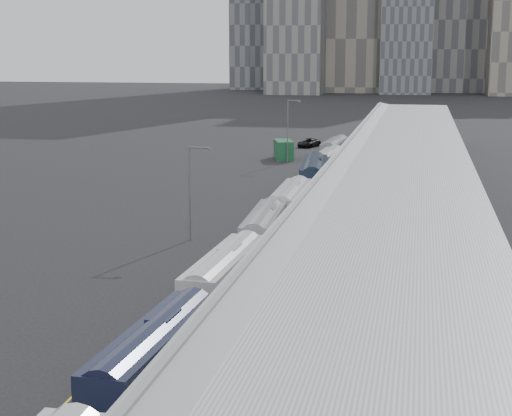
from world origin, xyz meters
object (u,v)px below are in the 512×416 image
(bus_3, at_px, (265,233))
(street_lamp_far, at_px, (289,127))
(street_lamp_near, at_px, (192,186))
(shipping_container, at_px, (284,150))
(bus_4, at_px, (291,207))
(bus_5, at_px, (314,179))
(bus_2, at_px, (225,282))
(bus_6, at_px, (328,166))
(bus_1, at_px, (155,364))
(bus_7, at_px, (335,152))
(suv, at_px, (309,143))

(bus_3, height_order, street_lamp_far, street_lamp_far)
(street_lamp_near, relative_size, shipping_container, 1.52)
(shipping_container, bearing_deg, bus_4, -96.42)
(bus_3, distance_m, bus_5, 27.83)
(bus_2, bearing_deg, shipping_container, 98.84)
(bus_3, height_order, bus_4, bus_4)
(bus_2, relative_size, bus_3, 1.02)
(bus_4, bearing_deg, bus_6, 88.62)
(bus_1, relative_size, street_lamp_far, 1.30)
(bus_4, bearing_deg, bus_1, -91.16)
(bus_3, bearing_deg, street_lamp_far, 94.47)
(bus_1, height_order, shipping_container, bus_1)
(bus_7, height_order, suv, bus_7)
(suv, bearing_deg, bus_6, -59.49)
(street_lamp_far, relative_size, shipping_container, 1.71)
(bus_2, distance_m, street_lamp_far, 67.93)
(bus_5, distance_m, bus_7, 27.21)
(bus_2, distance_m, bus_4, 25.71)
(bus_6, relative_size, street_lamp_far, 1.33)
(bus_5, height_order, suv, bus_5)
(bus_5, xyz_separation_m, shipping_container, (-8.67, 29.09, -0.26))
(bus_2, relative_size, bus_6, 1.00)
(bus_4, xyz_separation_m, street_lamp_near, (-7.27, -9.00, 3.30))
(street_lamp_near, distance_m, shipping_container, 54.72)
(bus_3, bearing_deg, bus_5, 86.37)
(street_lamp_far, bearing_deg, street_lamp_near, -90.13)
(bus_2, relative_size, shipping_container, 2.25)
(bus_2, xyz_separation_m, street_lamp_far, (-7.02, 67.46, 3.87))
(bus_7, bearing_deg, bus_1, -86.33)
(bus_1, height_order, bus_2, bus_2)
(suv, bearing_deg, bus_1, -67.96)
(shipping_container, bearing_deg, bus_7, -30.15)
(bus_5, height_order, shipping_container, bus_5)
(street_lamp_far, bearing_deg, bus_5, -74.06)
(bus_7, bearing_deg, street_lamp_near, -93.95)
(suv, bearing_deg, shipping_container, -77.53)
(bus_2, height_order, bus_7, bus_2)
(bus_2, height_order, street_lamp_near, street_lamp_near)
(bus_2, distance_m, bus_3, 14.39)
(shipping_container, bearing_deg, street_lamp_far, -86.37)
(bus_2, height_order, suv, bus_2)
(bus_2, xyz_separation_m, bus_6, (0.33, 54.95, 0.00))
(bus_2, distance_m, bus_7, 69.42)
(bus_2, relative_size, bus_7, 1.00)
(bus_2, distance_m, suv, 87.96)
(bus_4, height_order, bus_7, bus_4)
(bus_1, relative_size, bus_3, 1.00)
(bus_6, bearing_deg, shipping_container, 121.48)
(bus_5, bearing_deg, bus_3, -96.18)
(bus_5, xyz_separation_m, suv, (-7.03, 45.48, -0.97))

